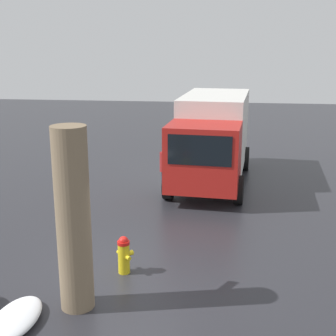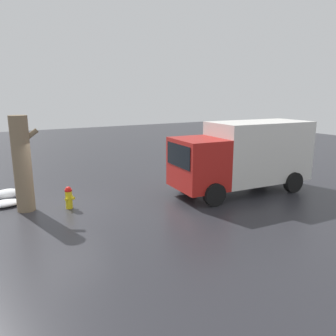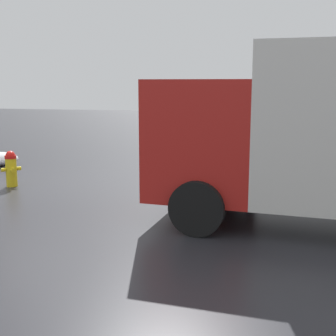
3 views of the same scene
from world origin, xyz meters
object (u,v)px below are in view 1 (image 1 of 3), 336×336
pedestrian (165,168)px  fire_hydrant (124,254)px  delivery_truck (212,136)px  tree_trunk (73,220)px

pedestrian → fire_hydrant: bearing=-52.4°
delivery_truck → tree_trunk: bearing=80.2°
tree_trunk → fire_hydrant: bearing=-22.9°
tree_trunk → pedestrian: 7.10m
delivery_truck → pedestrian: size_ratio=3.96×
fire_hydrant → delivery_truck: 7.49m
fire_hydrant → tree_trunk: size_ratio=0.24×
delivery_truck → fire_hydrant: bearing=81.9°
tree_trunk → delivery_truck: bearing=-14.7°
fire_hydrant → tree_trunk: (-1.42, 0.60, 1.32)m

